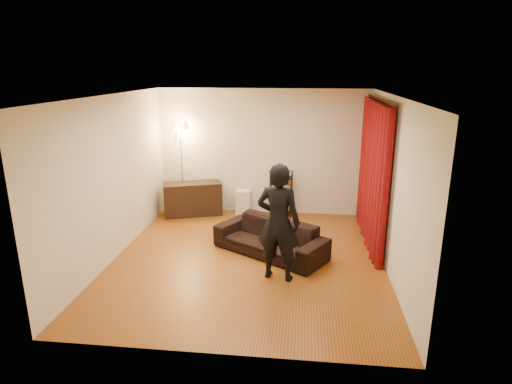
# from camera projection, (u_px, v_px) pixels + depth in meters

# --- Properties ---
(floor) EXTENTS (5.00, 5.00, 0.00)m
(floor) POSITION_uv_depth(u_px,v_px,m) (248.00, 259.00, 7.21)
(floor) COLOR #934E21
(floor) RESTS_ON ground
(ceiling) EXTENTS (5.00, 5.00, 0.00)m
(ceiling) POSITION_uv_depth(u_px,v_px,m) (247.00, 96.00, 6.45)
(ceiling) COLOR white
(ceiling) RESTS_ON ground
(wall_back) EXTENTS (5.00, 0.00, 5.00)m
(wall_back) POSITION_uv_depth(u_px,v_px,m) (263.00, 152.00, 9.22)
(wall_back) COLOR beige
(wall_back) RESTS_ON ground
(wall_front) EXTENTS (5.00, 0.00, 5.00)m
(wall_front) POSITION_uv_depth(u_px,v_px,m) (216.00, 243.00, 4.45)
(wall_front) COLOR beige
(wall_front) RESTS_ON ground
(wall_left) EXTENTS (0.00, 5.00, 5.00)m
(wall_left) POSITION_uv_depth(u_px,v_px,m) (113.00, 178.00, 7.08)
(wall_left) COLOR beige
(wall_left) RESTS_ON ground
(wall_right) EXTENTS (0.00, 5.00, 5.00)m
(wall_right) POSITION_uv_depth(u_px,v_px,m) (392.00, 186.00, 6.59)
(wall_right) COLOR beige
(wall_right) RESTS_ON ground
(curtain_rod) EXTENTS (0.04, 2.65, 0.04)m
(curtain_rod) POSITION_uv_depth(u_px,v_px,m) (380.00, 100.00, 7.33)
(curtain_rod) COLOR black
(curtain_rod) RESTS_ON wall_right
(curtain) EXTENTS (0.22, 2.65, 2.55)m
(curtain) POSITION_uv_depth(u_px,v_px,m) (373.00, 174.00, 7.69)
(curtain) COLOR maroon
(curtain) RESTS_ON ground
(sofa) EXTENTS (2.09, 1.70, 0.58)m
(sofa) POSITION_uv_depth(u_px,v_px,m) (270.00, 238.00, 7.36)
(sofa) COLOR black
(sofa) RESTS_ON ground
(person) EXTENTS (0.73, 0.56, 1.80)m
(person) POSITION_uv_depth(u_px,v_px,m) (278.00, 222.00, 6.34)
(person) COLOR black
(person) RESTS_ON ground
(media_cabinet) EXTENTS (1.32, 0.84, 0.72)m
(media_cabinet) POSITION_uv_depth(u_px,v_px,m) (193.00, 199.00, 9.31)
(media_cabinet) COLOR black
(media_cabinet) RESTS_ON ground
(storage_boxes) EXTENTS (0.33, 0.27, 0.54)m
(storage_boxes) POSITION_uv_depth(u_px,v_px,m) (243.00, 202.00, 9.37)
(storage_boxes) COLOR beige
(storage_boxes) RESTS_ON ground
(wire_shelf) EXTENTS (0.46, 0.33, 0.99)m
(wire_shelf) POSITION_uv_depth(u_px,v_px,m) (281.00, 194.00, 9.20)
(wire_shelf) COLOR black
(wire_shelf) RESTS_ON ground
(floor_lamp) EXTENTS (0.37, 0.37, 1.98)m
(floor_lamp) POSITION_uv_depth(u_px,v_px,m) (182.00, 170.00, 9.24)
(floor_lamp) COLOR silver
(floor_lamp) RESTS_ON ground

